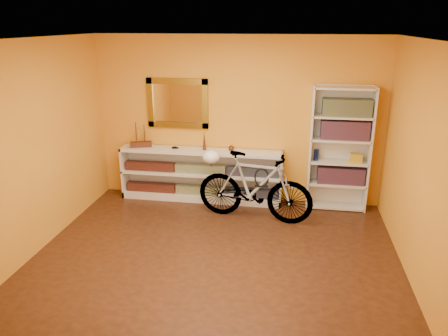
% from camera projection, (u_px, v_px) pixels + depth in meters
% --- Properties ---
extents(floor, '(4.50, 4.00, 0.01)m').
position_uv_depth(floor, '(215.00, 259.00, 5.31)').
color(floor, '#33190E').
rests_on(floor, ground).
extents(ceiling, '(4.50, 4.00, 0.01)m').
position_uv_depth(ceiling, '(213.00, 39.00, 4.46)').
color(ceiling, silver).
rests_on(ceiling, ground).
extents(back_wall, '(4.50, 0.01, 2.60)m').
position_uv_depth(back_wall, '(237.00, 120.00, 6.76)').
color(back_wall, orange).
rests_on(back_wall, ground).
extents(left_wall, '(0.01, 4.00, 2.60)m').
position_uv_depth(left_wall, '(32.00, 150.00, 5.23)').
color(left_wall, orange).
rests_on(left_wall, ground).
extents(right_wall, '(0.01, 4.00, 2.60)m').
position_uv_depth(right_wall, '(424.00, 169.00, 4.54)').
color(right_wall, orange).
rests_on(right_wall, ground).
extents(gilt_mirror, '(0.98, 0.06, 0.78)m').
position_uv_depth(gilt_mirror, '(178.00, 103.00, 6.79)').
color(gilt_mirror, olive).
rests_on(gilt_mirror, back_wall).
extents(wall_socket, '(0.09, 0.02, 0.09)m').
position_uv_depth(wall_socket, '(292.00, 186.00, 6.94)').
color(wall_socket, silver).
rests_on(wall_socket, back_wall).
extents(console_unit, '(2.60, 0.35, 0.85)m').
position_uv_depth(console_unit, '(201.00, 175.00, 6.95)').
color(console_unit, silver).
rests_on(console_unit, floor).
extents(cd_row_lower, '(2.50, 0.13, 0.14)m').
position_uv_depth(cd_row_lower, '(201.00, 190.00, 7.01)').
color(cd_row_lower, black).
rests_on(cd_row_lower, console_unit).
extents(cd_row_upper, '(2.50, 0.13, 0.14)m').
position_uv_depth(cd_row_upper, '(201.00, 169.00, 6.90)').
color(cd_row_upper, navy).
rests_on(cd_row_upper, console_unit).
extents(model_ship, '(0.37, 0.23, 0.41)m').
position_uv_depth(model_ship, '(140.00, 135.00, 6.90)').
color(model_ship, '#421F12').
rests_on(model_ship, console_unit).
extents(toy_car, '(0.00, 0.00, 0.00)m').
position_uv_depth(toy_car, '(175.00, 148.00, 6.88)').
color(toy_car, black).
rests_on(toy_car, console_unit).
extents(bronze_ornament, '(0.05, 0.05, 0.32)m').
position_uv_depth(bronze_ornament, '(204.00, 140.00, 6.75)').
color(bronze_ornament, '#512B1B').
rests_on(bronze_ornament, console_unit).
extents(decorative_orb, '(0.09, 0.09, 0.09)m').
position_uv_depth(decorative_orb, '(231.00, 148.00, 6.72)').
color(decorative_orb, '#512B1B').
rests_on(decorative_orb, console_unit).
extents(bookcase, '(0.90, 0.30, 1.90)m').
position_uv_depth(bookcase, '(339.00, 149.00, 6.48)').
color(bookcase, silver).
rests_on(bookcase, floor).
extents(book_row_a, '(0.70, 0.22, 0.26)m').
position_uv_depth(book_row_a, '(341.00, 175.00, 6.60)').
color(book_row_a, maroon).
rests_on(book_row_a, bookcase).
extents(book_row_b, '(0.70, 0.22, 0.28)m').
position_uv_depth(book_row_b, '(345.00, 130.00, 6.37)').
color(book_row_b, maroon).
rests_on(book_row_b, bookcase).
extents(book_row_c, '(0.70, 0.22, 0.25)m').
position_uv_depth(book_row_c, '(347.00, 107.00, 6.26)').
color(book_row_c, '#1B4F5E').
rests_on(book_row_c, bookcase).
extents(travel_mug, '(0.08, 0.08, 0.17)m').
position_uv_depth(travel_mug, '(316.00, 155.00, 6.54)').
color(travel_mug, navy).
rests_on(travel_mug, bookcase).
extents(red_tin, '(0.15, 0.15, 0.18)m').
position_uv_depth(red_tin, '(329.00, 109.00, 6.34)').
color(red_tin, maroon).
rests_on(red_tin, bookcase).
extents(yellow_bag, '(0.19, 0.14, 0.14)m').
position_uv_depth(yellow_bag, '(356.00, 158.00, 6.44)').
color(yellow_bag, gold).
rests_on(yellow_bag, bookcase).
extents(bicycle, '(0.71, 1.79, 1.02)m').
position_uv_depth(bicycle, '(254.00, 187.00, 6.22)').
color(bicycle, silver).
rests_on(bicycle, floor).
extents(helmet, '(0.26, 0.25, 0.20)m').
position_uv_depth(helmet, '(211.00, 157.00, 6.29)').
color(helmet, white).
rests_on(helmet, bicycle).
extents(u_lock, '(0.21, 0.02, 0.21)m').
position_uv_depth(u_lock, '(262.00, 178.00, 6.14)').
color(u_lock, black).
rests_on(u_lock, bicycle).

